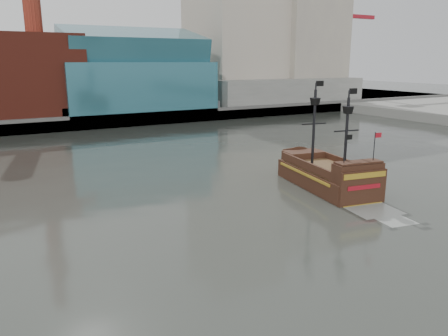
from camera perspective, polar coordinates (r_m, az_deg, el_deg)
ground at (r=29.49m, az=14.76°, el=-11.28°), size 400.00×400.00×0.00m
promenade_far at (r=113.03m, az=-19.71°, el=7.31°), size 220.00×60.00×2.00m
seawall at (r=84.26m, az=-16.16°, el=5.81°), size 220.00×1.00×2.60m
skyline at (r=106.91m, az=-17.14°, el=19.86°), size 149.00×45.00×62.00m
crane_a at (r=140.57m, az=15.28°, el=16.16°), size 22.50×4.00×32.25m
crane_b at (r=154.30m, az=15.16°, el=14.60°), size 19.10×4.00×26.25m
pirate_ship at (r=44.41m, az=13.33°, el=-1.25°), size 6.85×15.44×11.16m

